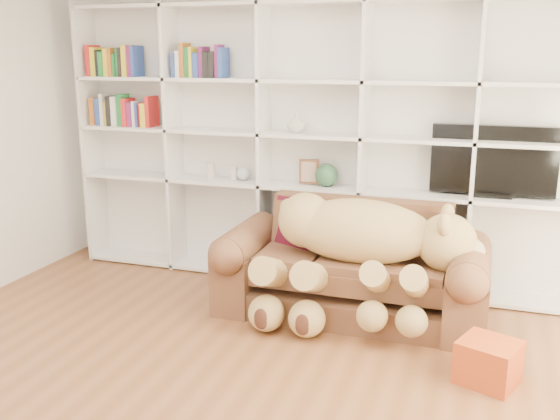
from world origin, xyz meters
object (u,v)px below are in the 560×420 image
(gift_box, at_px, (488,362))
(sofa, at_px, (352,273))
(teddy_bear, at_px, (358,246))
(tv, at_px, (493,162))

(gift_box, bearing_deg, sofa, 142.66)
(teddy_bear, relative_size, gift_box, 4.82)
(teddy_bear, height_order, gift_box, teddy_bear)
(teddy_bear, bearing_deg, sofa, 116.45)
(teddy_bear, distance_m, gift_box, 1.23)
(sofa, xyz_separation_m, gift_box, (1.03, -0.78, -0.19))
(sofa, xyz_separation_m, teddy_bear, (0.08, -0.17, 0.28))
(gift_box, distance_m, tv, 1.75)
(teddy_bear, height_order, tv, tv)
(sofa, bearing_deg, teddy_bear, -66.05)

